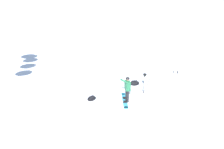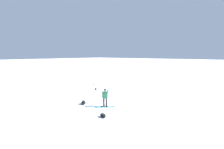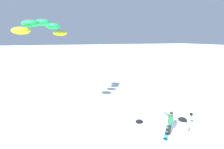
{
  "view_description": "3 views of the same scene",
  "coord_description": "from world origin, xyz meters",
  "px_view_note": "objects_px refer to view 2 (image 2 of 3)",
  "views": [
    {
      "loc": [
        9.16,
        6.1,
        7.13
      ],
      "look_at": [
        0.41,
        -1.34,
        1.59
      ],
      "focal_mm": 36.09,
      "sensor_mm": 36.0,
      "label": 1
    },
    {
      "loc": [
        7.86,
        -9.04,
        4.41
      ],
      "look_at": [
        2.66,
        -2.71,
        3.26
      ],
      "focal_mm": 22.54,
      "sensor_mm": 36.0,
      "label": 2
    },
    {
      "loc": [
        6.05,
        5.69,
        5.99
      ],
      "look_at": [
        3.14,
        -3.0,
        3.62
      ],
      "focal_mm": 22.16,
      "sensor_mm": 36.0,
      "label": 3
    }
  ],
  "objects_px": {
    "gear_bag_small": "(103,115)",
    "ski_poles": "(93,88)",
    "snowboarder": "(105,96)",
    "gear_bag_large": "(83,102)",
    "camera_tripod": "(96,92)",
    "snowboard": "(104,107)"
  },
  "relations": [
    {
      "from": "gear_bag_small",
      "to": "ski_poles",
      "type": "xyz_separation_m",
      "value": [
        -4.27,
        3.08,
        0.72
      ]
    },
    {
      "from": "snowboarder",
      "to": "gear_bag_small",
      "type": "distance_m",
      "value": 2.23
    },
    {
      "from": "gear_bag_large",
      "to": "ski_poles",
      "type": "bearing_deg",
      "value": 115.99
    },
    {
      "from": "snowboarder",
      "to": "ski_poles",
      "type": "xyz_separation_m",
      "value": [
        -3.0,
        1.45,
        -0.1
      ]
    },
    {
      "from": "camera_tripod",
      "to": "gear_bag_small",
      "type": "height_order",
      "value": "camera_tripod"
    },
    {
      "from": "gear_bag_small",
      "to": "ski_poles",
      "type": "relative_size",
      "value": 0.47
    },
    {
      "from": "snowboarder",
      "to": "camera_tripod",
      "type": "distance_m",
      "value": 1.41
    },
    {
      "from": "snowboarder",
      "to": "ski_poles",
      "type": "distance_m",
      "value": 3.33
    },
    {
      "from": "snowboarder",
      "to": "gear_bag_large",
      "type": "xyz_separation_m",
      "value": [
        -1.9,
        -0.8,
        -0.79
      ]
    },
    {
      "from": "gear_bag_large",
      "to": "gear_bag_small",
      "type": "bearing_deg",
      "value": -14.75
    },
    {
      "from": "camera_tripod",
      "to": "snowboard",
      "type": "bearing_deg",
      "value": -14.98
    },
    {
      "from": "gear_bag_small",
      "to": "snowboarder",
      "type": "bearing_deg",
      "value": 127.88
    },
    {
      "from": "snowboard",
      "to": "camera_tripod",
      "type": "height_order",
      "value": "camera_tripod"
    },
    {
      "from": "gear_bag_large",
      "to": "camera_tripod",
      "type": "xyz_separation_m",
      "value": [
        0.52,
        1.05,
        0.8
      ]
    },
    {
      "from": "snowboarder",
      "to": "ski_poles",
      "type": "relative_size",
      "value": 1.24
    },
    {
      "from": "ski_poles",
      "to": "gear_bag_small",
      "type": "bearing_deg",
      "value": -35.81
    },
    {
      "from": "gear_bag_small",
      "to": "gear_bag_large",
      "type": "bearing_deg",
      "value": 165.25
    },
    {
      "from": "camera_tripod",
      "to": "gear_bag_small",
      "type": "relative_size",
      "value": 2.21
    },
    {
      "from": "camera_tripod",
      "to": "gear_bag_small",
      "type": "xyz_separation_m",
      "value": [
        2.66,
        -1.88,
        -0.83
      ]
    },
    {
      "from": "snowboarder",
      "to": "gear_bag_large",
      "type": "distance_m",
      "value": 2.21
    },
    {
      "from": "snowboarder",
      "to": "ski_poles",
      "type": "bearing_deg",
      "value": 154.25
    },
    {
      "from": "gear_bag_large",
      "to": "camera_tripod",
      "type": "bearing_deg",
      "value": 63.79
    }
  ]
}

